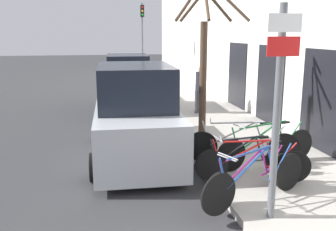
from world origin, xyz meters
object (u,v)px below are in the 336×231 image
object	(u,v)px
bicycle_4	(267,147)
parked_car_0	(135,117)
signpost	(277,108)
street_tree	(204,66)
bicycle_1	(252,175)
pedestrian_near	(201,86)
bicycle_5	(243,145)
traffic_light	(142,33)
bicycle_0	(256,179)
bicycle_2	(254,164)
bicycle_3	(245,159)
parked_car_1	(128,85)

from	to	relation	value
bicycle_4	parked_car_0	world-z (taller)	parked_car_0
signpost	street_tree	size ratio (longest dim) A/B	0.78
bicycle_1	pedestrian_near	world-z (taller)	pedestrian_near
bicycle_4	bicycle_5	bearing A→B (deg)	47.06
signpost	traffic_light	distance (m)	16.44
bicycle_0	bicycle_2	size ratio (longest dim) A/B	1.02
bicycle_1	bicycle_3	world-z (taller)	bicycle_1
bicycle_4	parked_car_1	distance (m)	7.81
bicycle_4	bicycle_5	distance (m)	0.53
bicycle_3	pedestrian_near	world-z (taller)	pedestrian_near
bicycle_2	bicycle_4	distance (m)	1.07
bicycle_2	signpost	bearing A→B (deg)	-179.59
pedestrian_near	street_tree	size ratio (longest dim) A/B	0.41
bicycle_3	street_tree	world-z (taller)	street_tree
bicycle_4	traffic_light	size ratio (longest dim) A/B	0.56
bicycle_4	traffic_light	world-z (taller)	traffic_light
bicycle_1	parked_car_0	bearing A→B (deg)	6.11
bicycle_2	bicycle_4	world-z (taller)	bicycle_4
parked_car_1	bicycle_2	bearing A→B (deg)	-75.36
bicycle_0	bicycle_2	world-z (taller)	bicycle_0
parked_car_1	street_tree	world-z (taller)	street_tree
pedestrian_near	street_tree	world-z (taller)	street_tree
bicycle_3	bicycle_5	xyz separation A→B (m)	(0.25, 0.77, 0.05)
parked_car_0	parked_car_1	bearing A→B (deg)	89.01
parked_car_0	pedestrian_near	xyz separation A→B (m)	(2.78, 4.14, 0.12)
bicycle_2	pedestrian_near	xyz separation A→B (m)	(0.70, 6.52, 0.62)
parked_car_1	traffic_light	bearing A→B (deg)	80.61
bicycle_0	bicycle_3	distance (m)	1.21
bicycle_3	bicycle_2	bearing A→B (deg)	-174.45
bicycle_1	bicycle_2	bearing A→B (deg)	-51.52
bicycle_4	bicycle_5	world-z (taller)	bicycle_4
bicycle_5	bicycle_1	bearing A→B (deg)	179.58
bicycle_2	bicycle_3	bearing A→B (deg)	19.49
parked_car_0	traffic_light	xyz separation A→B (m)	(1.65, 12.61, 2.01)
parked_car_1	traffic_light	size ratio (longest dim) A/B	0.96
bicycle_4	bicycle_3	bearing A→B (deg)	111.67
pedestrian_near	street_tree	xyz separation A→B (m)	(-0.99, -3.87, 1.05)
pedestrian_near	signpost	bearing A→B (deg)	-112.11
traffic_light	bicycle_2	bearing A→B (deg)	-88.37
street_tree	parked_car_0	bearing A→B (deg)	-171.38
bicycle_3	pedestrian_near	bearing A→B (deg)	-8.61
traffic_light	bicycle_5	bearing A→B (deg)	-87.40
bicycle_2	bicycle_5	distance (m)	1.11
parked_car_1	pedestrian_near	xyz separation A→B (m)	(2.51, -1.71, 0.15)
bicycle_4	parked_car_0	size ratio (longest dim) A/B	0.52
bicycle_1	traffic_light	xyz separation A→B (m)	(-0.16, 15.53, 2.52)
bicycle_5	pedestrian_near	distance (m)	5.48
bicycle_2	pedestrian_near	distance (m)	6.59
parked_car_1	pedestrian_near	size ratio (longest dim) A/B	2.52
bicycle_0	traffic_light	bearing A→B (deg)	-23.67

